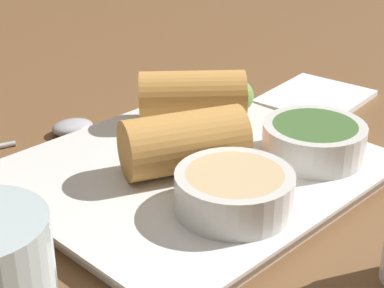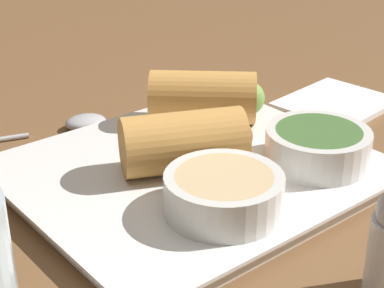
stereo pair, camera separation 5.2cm
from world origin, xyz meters
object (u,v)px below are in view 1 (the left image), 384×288
serving_plate (192,173)px  spoon (55,131)px  dipping_bowl_far (314,139)px  napkin (315,98)px  dipping_bowl_near (234,190)px

serving_plate → spoon: bearing=-78.8°
spoon → dipping_bowl_far: bearing=117.9°
napkin → spoon: bearing=-25.9°
serving_plate → napkin: (-22.57, -3.09, -0.46)cm
serving_plate → dipping_bowl_near: bearing=68.4°
serving_plate → napkin: bearing=-172.2°
serving_plate → napkin: size_ratio=2.34×
spoon → napkin: (-25.65, 12.44, -0.34)cm
dipping_bowl_near → spoon: (0.27, -22.61, -2.50)cm
serving_plate → dipping_bowl_near: 7.97cm
dipping_bowl_near → spoon: dipping_bowl_near is taller
dipping_bowl_near → napkin: (-25.37, -10.17, -2.84)cm
spoon → napkin: bearing=154.1°
serving_plate → dipping_bowl_far: bearing=143.7°
dipping_bowl_far → napkin: bearing=-146.6°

